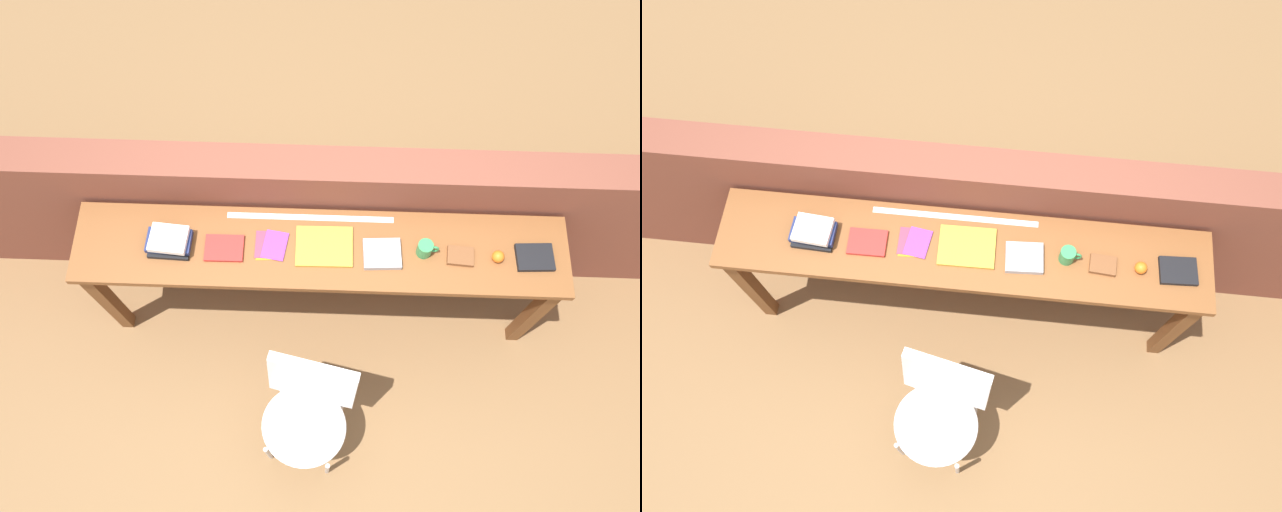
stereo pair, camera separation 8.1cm
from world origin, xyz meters
TOP-DOWN VIEW (x-y plane):
  - ground_plane at (0.00, 0.00)m, footprint 40.00×40.00m
  - brick_wall_back at (0.00, 0.64)m, footprint 6.00×0.20m
  - sideboard at (0.00, 0.30)m, footprint 2.50×0.44m
  - chair_white_moulded at (-0.04, -0.45)m, footprint 0.52×0.53m
  - book_stack_leftmost at (-0.75, 0.29)m, footprint 0.23×0.17m
  - magazine_cycling at (-0.48, 0.28)m, footprint 0.19×0.14m
  - pamphlet_pile_colourful at (-0.25, 0.31)m, footprint 0.17×0.17m
  - book_open_centre at (0.02, 0.31)m, footprint 0.29×0.22m
  - book_grey_hardcover at (0.31, 0.27)m, footprint 0.19×0.17m
  - mug at (0.52, 0.30)m, footprint 0.11×0.08m
  - leather_journal_brown at (0.70, 0.28)m, footprint 0.14×0.11m
  - sports_ball_small at (0.88, 0.27)m, footprint 0.06×0.06m
  - book_repair_rightmost at (1.07, 0.28)m, footprint 0.19×0.15m
  - ruler_metal_back_edge at (-0.06, 0.47)m, footprint 0.85×0.03m

SIDE VIEW (x-z plane):
  - ground_plane at x=0.00m, z-range 0.00..0.00m
  - chair_white_moulded at x=-0.04m, z-range 0.08..0.97m
  - brick_wall_back at x=0.00m, z-range 0.00..1.14m
  - sideboard at x=0.00m, z-range 0.30..1.18m
  - ruler_metal_back_edge at x=-0.06m, z-range 0.88..0.88m
  - pamphlet_pile_colourful at x=-0.25m, z-range 0.88..0.89m
  - book_open_centre at x=0.02m, z-range 0.88..0.90m
  - magazine_cycling at x=-0.48m, z-range 0.88..0.90m
  - leather_journal_brown at x=0.70m, z-range 0.88..0.90m
  - book_repair_rightmost at x=1.07m, z-range 0.88..0.91m
  - book_grey_hardcover at x=0.31m, z-range 0.88..0.91m
  - sports_ball_small at x=0.88m, z-range 0.88..0.94m
  - book_stack_leftmost at x=-0.75m, z-range 0.88..0.96m
  - mug at x=0.52m, z-range 0.88..0.97m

